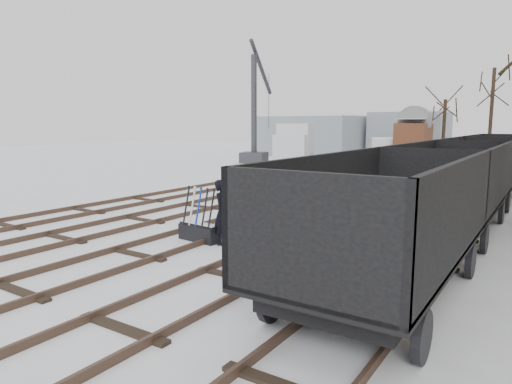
# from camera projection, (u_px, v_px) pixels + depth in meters

# --- Properties ---
(ground) EXTENTS (120.00, 120.00, 0.00)m
(ground) POSITION_uv_depth(u_px,v_px,m) (137.00, 256.00, 11.34)
(ground) COLOR white
(ground) RESTS_ON ground
(tracks) EXTENTS (13.90, 52.00, 0.16)m
(tracks) POSITION_uv_depth(u_px,v_px,m) (347.00, 188.00, 22.63)
(tracks) COLOR black
(tracks) RESTS_ON ground
(shed_left) EXTENTS (10.00, 8.00, 4.10)m
(shed_left) POSITION_uv_depth(u_px,v_px,m) (312.00, 135.00, 47.86)
(shed_left) COLOR gray
(shed_left) RESTS_ON ground
(shed_right) EXTENTS (7.00, 6.00, 4.50)m
(shed_right) POSITION_uv_depth(u_px,v_px,m) (410.00, 134.00, 46.25)
(shed_right) COLOR gray
(shed_right) RESTS_ON ground
(ground_frame) EXTENTS (1.34, 0.56, 1.49)m
(ground_frame) POSITION_uv_depth(u_px,v_px,m) (199.00, 231.00, 12.73)
(ground_frame) COLOR black
(ground_frame) RESTS_ON ground
(worker) EXTENTS (0.57, 0.73, 1.77)m
(worker) POSITION_uv_depth(u_px,v_px,m) (223.00, 212.00, 12.32)
(worker) COLOR black
(worker) RESTS_ON ground
(freight_wagon_a) EXTENTS (2.61, 6.53, 2.67)m
(freight_wagon_a) POSITION_uv_depth(u_px,v_px,m) (385.00, 245.00, 8.47)
(freight_wagon_a) COLOR black
(freight_wagon_a) RESTS_ON ground
(freight_wagon_b) EXTENTS (2.61, 6.53, 2.67)m
(freight_wagon_b) POSITION_uv_depth(u_px,v_px,m) (451.00, 198.00, 13.77)
(freight_wagon_b) COLOR black
(freight_wagon_b) RESTS_ON ground
(freight_wagon_c) EXTENTS (2.61, 6.53, 2.67)m
(freight_wagon_c) POSITION_uv_depth(u_px,v_px,m) (481.00, 178.00, 19.06)
(freight_wagon_c) COLOR black
(freight_wagon_c) RESTS_ON ground
(freight_wagon_d) EXTENTS (2.61, 6.53, 2.67)m
(freight_wagon_d) POSITION_uv_depth(u_px,v_px,m) (498.00, 166.00, 24.35)
(freight_wagon_d) COLOR black
(freight_wagon_d) RESTS_ON ground
(box_van_wagon) EXTENTS (2.88, 4.95, 3.65)m
(box_van_wagon) POSITION_uv_depth(u_px,v_px,m) (414.00, 138.00, 37.23)
(box_van_wagon) COLOR black
(box_van_wagon) RESTS_ON ground
(lorry) EXTENTS (4.00, 7.52, 3.27)m
(lorry) POSITION_uv_depth(u_px,v_px,m) (294.00, 144.00, 35.54)
(lorry) COLOR black
(lorry) RESTS_ON ground
(panel_van) EXTENTS (3.50, 5.08, 2.06)m
(panel_van) POSITION_uv_depth(u_px,v_px,m) (383.00, 150.00, 39.00)
(panel_van) COLOR silver
(panel_van) RESTS_ON ground
(crane) EXTENTS (2.45, 5.99, 10.03)m
(crane) POSITION_uv_depth(u_px,v_px,m) (256.00, 131.00, 38.37)
(crane) COLOR #2F3034
(crane) RESTS_ON ground
(tree_far_left) EXTENTS (0.30, 0.30, 5.34)m
(tree_far_left) POSITION_uv_depth(u_px,v_px,m) (444.00, 131.00, 39.43)
(tree_far_left) COLOR black
(tree_far_left) RESTS_ON ground
(tree_far_right) EXTENTS (0.30, 0.30, 7.97)m
(tree_far_right) POSITION_uv_depth(u_px,v_px,m) (491.00, 115.00, 39.10)
(tree_far_right) COLOR black
(tree_far_right) RESTS_ON ground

